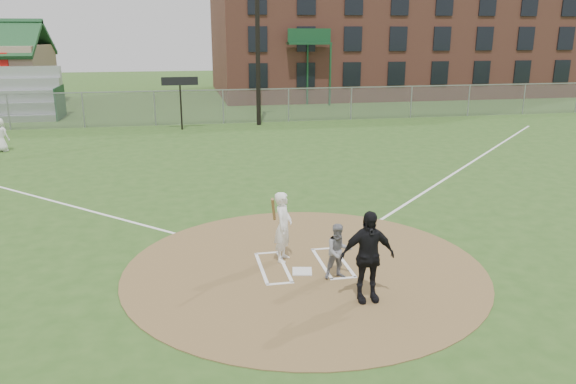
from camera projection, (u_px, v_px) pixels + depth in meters
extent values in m
plane|color=#2C4E1B|center=(305.00, 268.00, 13.13)|extent=(140.00, 140.00, 0.00)
cylinder|color=brown|center=(305.00, 268.00, 13.13)|extent=(8.40, 8.40, 0.02)
cube|color=silver|center=(302.00, 271.00, 12.88)|extent=(0.52, 0.52, 0.03)
cube|color=white|center=(467.00, 165.00, 23.30)|extent=(17.04, 17.04, 0.01)
cube|color=white|center=(2.00, 187.00, 19.94)|extent=(17.04, 17.04, 0.01)
imported|color=gray|center=(339.00, 251.00, 12.41)|extent=(0.65, 0.52, 1.27)
imported|color=black|center=(367.00, 256.00, 11.30)|extent=(1.13, 0.48, 1.92)
imported|color=white|center=(0.00, 135.00, 25.73)|extent=(0.89, 0.74, 1.54)
cube|color=white|center=(261.00, 268.00, 13.08)|extent=(0.08, 1.80, 0.01)
cube|color=white|center=(285.00, 266.00, 13.18)|extent=(0.08, 1.80, 0.01)
cube|color=white|center=(267.00, 253.00, 13.98)|extent=(0.62, 0.08, 0.01)
cube|color=white|center=(280.00, 284.00, 12.29)|extent=(0.62, 0.08, 0.01)
cube|color=white|center=(344.00, 262.00, 13.46)|extent=(0.08, 1.80, 0.01)
cube|color=white|center=(322.00, 263.00, 13.35)|extent=(0.08, 1.80, 0.01)
cube|color=white|center=(323.00, 249.00, 14.25)|extent=(0.62, 0.08, 0.01)
cube|color=white|center=(343.00, 278.00, 12.55)|extent=(0.62, 0.08, 0.01)
imported|color=white|center=(283.00, 227.00, 13.34)|extent=(0.64, 0.74, 1.70)
cylinder|color=brown|center=(274.00, 209.00, 12.74)|extent=(0.22, 0.60, 0.70)
cube|color=slate|center=(223.00, 107.00, 33.60)|extent=(56.00, 0.03, 2.00)
cube|color=gray|center=(223.00, 90.00, 33.33)|extent=(56.00, 0.06, 0.06)
cube|color=gray|center=(223.00, 107.00, 33.60)|extent=(56.08, 0.08, 2.00)
cube|color=#194728|center=(60.00, 102.00, 35.69)|extent=(0.08, 3.20, 2.00)
cube|color=brown|center=(386.00, 6.00, 49.89)|extent=(30.00, 16.00, 15.00)
cube|color=black|center=(423.00, 3.00, 42.30)|extent=(26.60, 0.10, 12.20)
cube|color=#194728|center=(309.00, 43.00, 40.87)|extent=(3.20, 1.00, 0.15)
cube|color=#194728|center=(307.00, 74.00, 41.96)|extent=(0.12, 0.12, 4.50)
cube|color=#194728|center=(330.00, 75.00, 41.34)|extent=(0.12, 0.12, 4.50)
cube|color=#194728|center=(309.00, 36.00, 40.72)|extent=(3.20, 0.08, 1.00)
cylinder|color=black|center=(257.00, 19.00, 31.66)|extent=(0.26, 0.26, 12.00)
cylinder|color=black|center=(181.00, 107.00, 31.36)|extent=(0.10, 0.10, 2.60)
cube|color=black|center=(180.00, 81.00, 30.97)|extent=(2.00, 0.10, 0.45)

